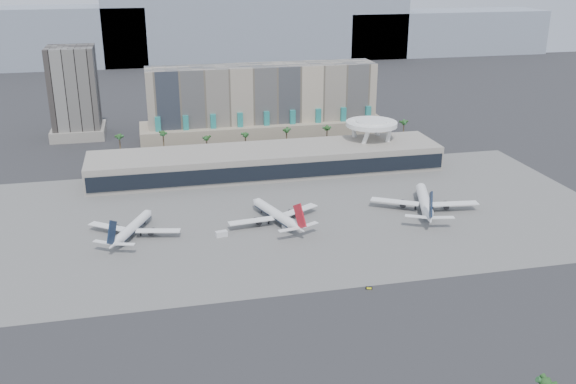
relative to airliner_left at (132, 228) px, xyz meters
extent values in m
plane|color=#232326|center=(64.11, -47.05, -3.32)|extent=(900.00, 900.00, 0.00)
cube|color=#5B5B59|center=(64.11, 7.95, -3.29)|extent=(260.00, 130.00, 0.06)
cube|color=gray|center=(-115.89, 422.95, 24.18)|extent=(260.00, 60.00, 55.00)
cube|color=gray|center=(124.11, 422.95, 31.68)|extent=(300.00, 60.00, 70.00)
cube|color=gray|center=(324.11, 422.95, 19.18)|extent=(220.00, 60.00, 45.00)
cube|color=tan|center=(74.11, 127.95, 17.68)|extent=(130.00, 22.00, 42.00)
cube|color=tan|center=(74.11, 125.95, 1.68)|extent=(140.00, 30.00, 10.00)
cube|color=#257E79|center=(14.11, 115.95, 5.68)|extent=(3.00, 2.00, 18.00)
cube|color=#257E79|center=(29.11, 115.95, 5.68)|extent=(3.00, 2.00, 18.00)
cube|color=#257E79|center=(44.11, 115.95, 5.68)|extent=(3.00, 2.00, 18.00)
cube|color=#257E79|center=(59.11, 115.95, 5.68)|extent=(3.00, 2.00, 18.00)
cube|color=#257E79|center=(74.11, 115.95, 5.68)|extent=(3.00, 2.00, 18.00)
cube|color=#257E79|center=(89.11, 115.95, 5.68)|extent=(3.00, 2.00, 18.00)
cube|color=#257E79|center=(104.11, 115.95, 5.68)|extent=(3.00, 2.00, 18.00)
cube|color=#257E79|center=(119.11, 115.95, 5.68)|extent=(3.00, 2.00, 18.00)
cube|color=#257E79|center=(134.11, 115.95, 5.68)|extent=(3.00, 2.00, 18.00)
cube|color=black|center=(-30.89, 152.95, 22.68)|extent=(26.00, 26.00, 52.00)
cube|color=#9E968A|center=(-30.89, 152.95, -0.32)|extent=(30.00, 30.00, 6.00)
cube|color=#9E968A|center=(64.11, 62.95, 2.68)|extent=(170.00, 32.00, 12.00)
cube|color=black|center=(64.11, 46.75, 2.18)|extent=(168.00, 0.60, 7.00)
cube|color=black|center=(64.11, 62.95, 9.93)|extent=(170.00, 12.00, 2.50)
cylinder|color=white|center=(125.48, 75.32, 7.68)|extent=(6.98, 6.99, 21.89)
cylinder|color=white|center=(112.75, 75.32, 7.68)|extent=(6.98, 6.99, 21.89)
cylinder|color=white|center=(112.75, 62.59, 7.68)|extent=(6.98, 6.99, 21.89)
cylinder|color=white|center=(125.48, 62.59, 7.68)|extent=(6.98, 6.99, 21.89)
cylinder|color=white|center=(119.11, 68.95, 16.68)|extent=(26.00, 26.00, 2.20)
cylinder|color=white|center=(119.11, 68.95, 17.98)|extent=(16.00, 16.00, 1.20)
cylinder|color=brown|center=(-5.89, 97.95, 2.68)|extent=(0.70, 0.70, 12.00)
sphere|color=#214A1D|center=(-5.89, 97.95, 8.38)|extent=(2.80, 2.80, 2.80)
cylinder|color=brown|center=(16.11, 97.95, 2.68)|extent=(0.70, 0.70, 12.00)
sphere|color=#214A1D|center=(16.11, 97.95, 8.38)|extent=(2.80, 2.80, 2.80)
cylinder|color=brown|center=(38.11, 97.95, 2.68)|extent=(0.70, 0.70, 12.00)
sphere|color=#214A1D|center=(38.11, 97.95, 8.38)|extent=(2.80, 2.80, 2.80)
cylinder|color=brown|center=(59.11, 97.95, 2.68)|extent=(0.70, 0.70, 12.00)
sphere|color=#214A1D|center=(59.11, 97.95, 8.38)|extent=(2.80, 2.80, 2.80)
cylinder|color=brown|center=(82.11, 97.95, 2.68)|extent=(0.70, 0.70, 12.00)
sphere|color=#214A1D|center=(82.11, 97.95, 8.38)|extent=(2.80, 2.80, 2.80)
cylinder|color=brown|center=(104.11, 97.95, 2.68)|extent=(0.70, 0.70, 12.00)
sphere|color=#214A1D|center=(104.11, 97.95, 8.38)|extent=(2.80, 2.80, 2.80)
cylinder|color=brown|center=(126.11, 97.95, 2.68)|extent=(0.70, 0.70, 12.00)
sphere|color=#214A1D|center=(126.11, 97.95, 8.38)|extent=(2.80, 2.80, 2.80)
cylinder|color=brown|center=(149.11, 97.95, 2.68)|extent=(0.70, 0.70, 12.00)
sphere|color=#214A1D|center=(149.11, 97.95, 8.38)|extent=(2.80, 2.80, 2.80)
cylinder|color=white|center=(0.67, 1.49, -0.02)|extent=(13.58, 24.31, 3.67)
cylinder|color=#0F1D34|center=(0.67, 1.49, -0.16)|extent=(13.30, 23.83, 3.59)
cone|color=white|center=(6.53, 14.57, -0.02)|extent=(5.03, 5.26, 3.67)
cone|color=white|center=(-5.95, -13.26, 0.25)|extent=(6.72, 9.03, 3.67)
cube|color=white|center=(-8.90, 4.78, -0.57)|extent=(15.48, 12.69, 0.32)
cube|color=white|center=(9.49, -3.47, -0.57)|extent=(16.90, 7.06, 0.32)
cylinder|color=black|center=(-6.21, 4.07, -1.49)|extent=(3.34, 4.17, 2.02)
cylinder|color=black|center=(7.17, -1.93, -1.49)|extent=(3.34, 4.17, 2.02)
cube|color=#0F1D34|center=(-6.51, -14.51, 5.02)|extent=(3.82, 7.78, 9.65)
cube|color=white|center=(-10.08, -12.41, 0.71)|extent=(7.28, 5.61, 0.23)
cube|color=white|center=(-2.56, -15.78, 0.71)|extent=(7.60, 3.98, 0.23)
cylinder|color=black|center=(4.66, 10.39, -2.59)|extent=(0.46, 0.46, 1.47)
cylinder|color=black|center=(-2.38, 1.86, -2.59)|extent=(0.64, 0.64, 1.47)
cylinder|color=black|center=(2.97, -0.54, -2.59)|extent=(0.64, 0.64, 1.47)
cylinder|color=white|center=(55.17, 2.06, 0.26)|extent=(12.34, 26.96, 3.97)
cylinder|color=#0F1D34|center=(55.17, 2.06, 0.11)|extent=(12.09, 26.42, 3.89)
cone|color=white|center=(50.26, 16.79, 0.26)|extent=(5.18, 5.50, 3.97)
cone|color=white|center=(60.71, -14.56, 0.55)|extent=(6.60, 9.74, 3.97)
cube|color=white|center=(45.12, -2.34, -0.34)|extent=(18.21, 5.95, 0.35)
cube|color=white|center=(65.85, 4.57, -0.34)|extent=(17.43, 12.48, 0.35)
cylinder|color=black|center=(47.79, -0.93, -1.33)|extent=(3.33, 4.46, 2.19)
cylinder|color=black|center=(62.87, 4.10, -1.33)|extent=(3.33, 4.46, 2.19)
cube|color=#B51420|center=(61.18, -15.98, 5.72)|extent=(3.32, 8.71, 10.46)
cube|color=white|center=(56.79, -16.92, 1.05)|extent=(8.21, 3.59, 0.25)
cube|color=white|center=(65.27, -14.09, 1.05)|extent=(8.09, 5.49, 0.25)
cylinder|color=black|center=(51.83, 12.08, -2.53)|extent=(0.50, 0.50, 1.59)
cylinder|color=black|center=(52.47, 0.11, -2.53)|extent=(0.70, 0.70, 1.59)
cylinder|color=black|center=(58.50, 2.12, -2.53)|extent=(0.70, 0.70, 1.59)
cylinder|color=white|center=(118.96, 1.46, 0.67)|extent=(13.77, 30.07, 4.43)
cylinder|color=#0F1D34|center=(118.96, 1.46, 0.50)|extent=(13.49, 29.47, 4.34)
cone|color=white|center=(124.45, 17.89, 0.67)|extent=(5.78, 6.13, 4.43)
cone|color=white|center=(112.78, -17.08, 1.00)|extent=(7.36, 10.86, 4.43)
cube|color=white|center=(107.05, 4.27, 0.00)|extent=(19.44, 13.93, 0.39)
cube|color=white|center=(130.17, -3.45, 0.00)|extent=(20.31, 6.64, 0.39)
cylinder|color=black|center=(110.38, 3.74, -1.10)|extent=(3.71, 4.97, 2.44)
cylinder|color=black|center=(127.19, -1.87, -1.10)|extent=(3.71, 4.97, 2.44)
cube|color=#0F1D34|center=(112.25, -18.65, 6.76)|extent=(3.71, 9.72, 11.66)
cube|color=white|center=(107.70, -16.55, 1.55)|extent=(9.02, 6.13, 0.28)
cube|color=white|center=(117.15, -19.71, 1.55)|extent=(9.16, 4.00, 0.28)
cylinder|color=black|center=(122.69, 12.64, -2.43)|extent=(0.55, 0.55, 1.77)
cylinder|color=black|center=(115.25, 1.53, -2.43)|extent=(0.78, 0.78, 1.77)
cylinder|color=black|center=(121.97, -0.71, -2.43)|extent=(0.78, 0.78, 1.77)
cube|color=silver|center=(32.76, -7.88, -2.24)|extent=(4.75, 2.96, 2.16)
cube|color=silver|center=(58.66, -5.91, -2.30)|extent=(4.10, 2.50, 2.04)
cube|color=black|center=(73.44, -58.96, -2.84)|extent=(2.10, 0.98, 0.96)
cube|color=yellow|center=(73.44, -59.14, -2.84)|extent=(1.47, 0.56, 0.58)
cylinder|color=black|center=(72.67, -58.96, -3.03)|extent=(0.12, 0.12, 0.58)
cylinder|color=black|center=(74.21, -58.96, -3.03)|extent=(0.12, 0.12, 0.58)
sphere|color=#214A1D|center=(88.16, -129.39, 9.77)|extent=(2.80, 2.80, 2.80)
camera|label=1|loc=(8.65, -229.46, 96.42)|focal=40.00mm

